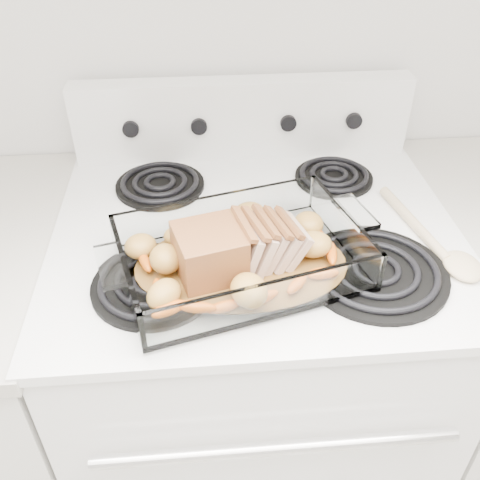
{
  "coord_description": "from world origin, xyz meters",
  "views": [
    {
      "loc": [
        -0.1,
        0.82,
        1.55
      ],
      "look_at": [
        -0.04,
        1.54,
        0.99
      ],
      "focal_mm": 40.0,
      "sensor_mm": 36.0,
      "label": 1
    }
  ],
  "objects": [
    {
      "name": "wooden_spoon",
      "position": [
        0.33,
        1.55,
        0.95
      ],
      "size": [
        0.11,
        0.3,
        0.02
      ],
      "rotation": [
        0.0,
        0.0,
        0.19
      ],
      "color": "beige",
      "rests_on": "electric_range"
    },
    {
      "name": "baking_dish",
      "position": [
        -0.04,
        1.52,
        0.96
      ],
      "size": [
        0.39,
        0.26,
        0.08
      ],
      "rotation": [
        0.0,
        0.0,
        0.26
      ],
      "color": "white",
      "rests_on": "electric_range"
    },
    {
      "name": "electric_range",
      "position": [
        0.0,
        1.66,
        0.48
      ],
      "size": [
        0.78,
        0.7,
        1.12
      ],
      "color": "white",
      "rests_on": "ground"
    },
    {
      "name": "pork_roast",
      "position": [
        -0.06,
        1.52,
        0.99
      ],
      "size": [
        0.22,
        0.11,
        0.09
      ],
      "rotation": [
        0.0,
        0.0,
        -0.02
      ],
      "color": "brown",
      "rests_on": "baking_dish"
    },
    {
      "name": "roast_vegetables",
      "position": [
        -0.04,
        1.56,
        0.97
      ],
      "size": [
        0.36,
        0.2,
        0.04
      ],
      "rotation": [
        0.0,
        0.0,
        -0.01
      ],
      "color": "#C94F0B",
      "rests_on": "baking_dish"
    }
  ]
}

